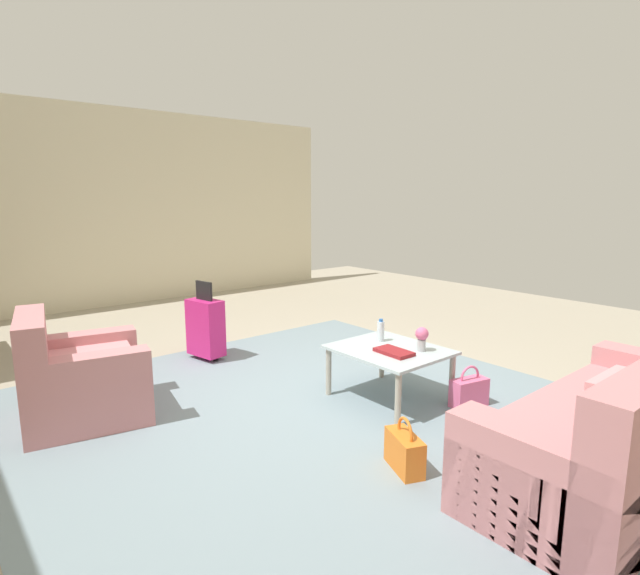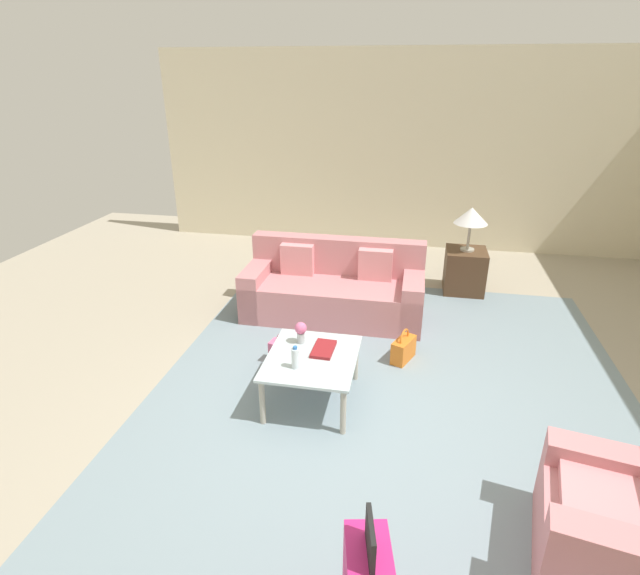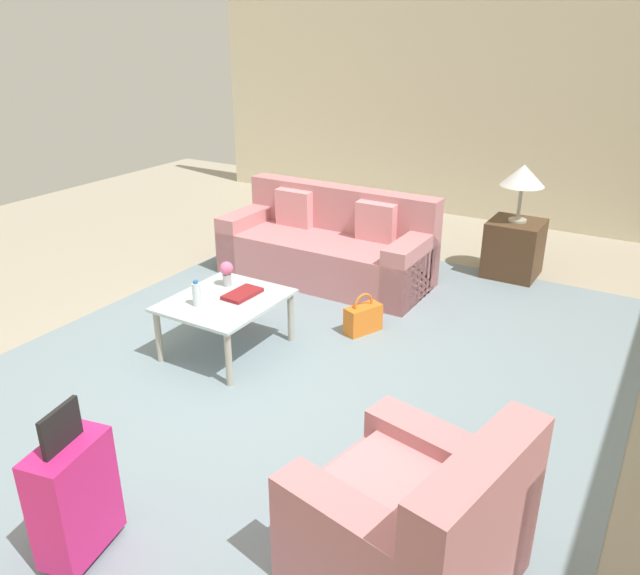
% 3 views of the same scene
% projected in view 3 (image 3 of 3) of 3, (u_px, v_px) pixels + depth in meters
% --- Properties ---
extents(ground_plane, '(12.00, 12.00, 0.00)m').
position_uv_depth(ground_plane, '(248.00, 391.00, 4.45)').
color(ground_plane, '#A89E89').
extents(wall_left, '(0.12, 8.00, 3.10)m').
position_uv_depth(wall_left, '(486.00, 98.00, 7.83)').
color(wall_left, beige).
rests_on(wall_left, ground).
extents(area_rug, '(5.20, 4.40, 0.01)m').
position_uv_depth(area_rug, '(315.00, 362.00, 4.83)').
color(area_rug, gray).
rests_on(area_rug, ground).
extents(couch, '(0.87, 2.11, 0.90)m').
position_uv_depth(couch, '(330.00, 248.00, 6.34)').
color(couch, '#C67F84').
rests_on(couch, ground).
extents(armchair, '(1.03, 1.03, 0.87)m').
position_uv_depth(armchair, '(418.00, 532.00, 2.83)').
color(armchair, '#C67F84').
rests_on(armchair, ground).
extents(coffee_table, '(0.91, 0.78, 0.45)m').
position_uv_depth(coffee_table, '(225.00, 306.00, 4.85)').
color(coffee_table, silver).
rests_on(coffee_table, ground).
extents(water_bottle, '(0.06, 0.06, 0.20)m').
position_uv_depth(water_bottle, '(197.00, 294.00, 4.68)').
color(water_bottle, silver).
rests_on(water_bottle, coffee_table).
extents(coffee_table_book, '(0.32, 0.19, 0.03)m').
position_uv_depth(coffee_table_book, '(242.00, 294.00, 4.88)').
color(coffee_table_book, maroon).
rests_on(coffee_table_book, coffee_table).
extents(flower_vase, '(0.11, 0.11, 0.21)m').
position_uv_depth(flower_vase, '(227.00, 271.00, 5.02)').
color(flower_vase, '#B2B7BC').
rests_on(flower_vase, coffee_table).
extents(side_table, '(0.52, 0.52, 0.58)m').
position_uv_depth(side_table, '(514.00, 248.00, 6.39)').
color(side_table, '#513823').
rests_on(side_table, ground).
extents(table_lamp, '(0.43, 0.43, 0.57)m').
position_uv_depth(table_lamp, '(523.00, 176.00, 6.09)').
color(table_lamp, '#ADA899').
rests_on(table_lamp, side_table).
extents(suitcase_magenta, '(0.44, 0.30, 0.85)m').
position_uv_depth(suitcase_magenta, '(74.00, 496.00, 2.96)').
color(suitcase_magenta, '#D12375').
rests_on(suitcase_magenta, ground).
extents(handbag_orange, '(0.35, 0.25, 0.36)m').
position_uv_depth(handbag_orange, '(363.00, 318.00, 5.25)').
color(handbag_orange, orange).
rests_on(handbag_orange, ground).
extents(handbag_pink, '(0.21, 0.34, 0.36)m').
position_uv_depth(handbag_pink, '(231.00, 302.00, 5.56)').
color(handbag_pink, pink).
rests_on(handbag_pink, ground).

